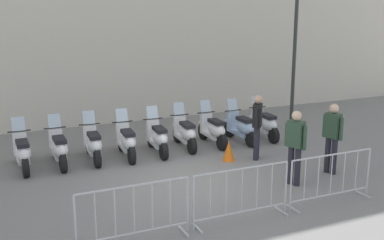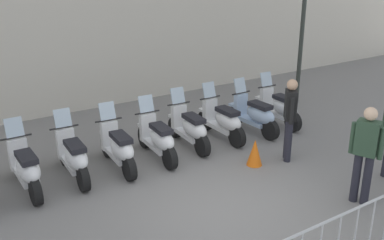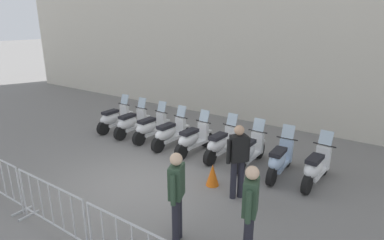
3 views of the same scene
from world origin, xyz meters
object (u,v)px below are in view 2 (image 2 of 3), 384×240
(motorcycle_1, at_px, (26,168))
(motorcycle_2, at_px, (74,157))
(motorcycle_5, at_px, (190,128))
(motorcycle_3, at_px, (119,148))
(motorcycle_4, at_px, (158,139))
(motorcycle_8, at_px, (279,108))
(officer_by_barriers, at_px, (366,150))
(traffic_cone, at_px, (255,152))
(motorcycle_7, at_px, (255,115))
(officer_mid_plaza, at_px, (290,115))
(motorcycle_6, at_px, (223,121))

(motorcycle_1, relative_size, motorcycle_2, 1.00)
(motorcycle_1, height_order, motorcycle_5, same)
(motorcycle_3, bearing_deg, motorcycle_5, 4.38)
(motorcycle_4, relative_size, motorcycle_8, 1.00)
(motorcycle_2, distance_m, motorcycle_5, 2.65)
(officer_by_barriers, relative_size, traffic_cone, 3.15)
(motorcycle_3, height_order, motorcycle_7, same)
(officer_mid_plaza, bearing_deg, motorcycle_5, 129.47)
(officer_by_barriers, bearing_deg, traffic_cone, 104.18)
(officer_by_barriers, bearing_deg, motorcycle_6, 94.14)
(motorcycle_2, bearing_deg, motorcycle_8, 0.26)
(motorcycle_1, xyz_separation_m, motorcycle_8, (6.17, 0.04, 0.00))
(motorcycle_5, bearing_deg, motorcycle_7, -3.53)
(motorcycle_2, distance_m, officer_by_barriers, 5.22)
(motorcycle_3, xyz_separation_m, motorcycle_8, (4.41, 0.11, 0.00))
(motorcycle_2, bearing_deg, motorcycle_3, -5.74)
(motorcycle_5, height_order, traffic_cone, motorcycle_5)
(motorcycle_5, relative_size, motorcycle_7, 1.00)
(motorcycle_1, height_order, motorcycle_4, same)
(motorcycle_3, bearing_deg, motorcycle_6, 2.52)
(motorcycle_5, xyz_separation_m, traffic_cone, (0.61, -1.47, -0.18))
(motorcycle_7, relative_size, motorcycle_8, 1.00)
(motorcycle_3, xyz_separation_m, officer_by_barriers, (2.91, -3.45, 0.53))
(motorcycle_3, distance_m, motorcycle_8, 4.42)
(officer_mid_plaza, xyz_separation_m, traffic_cone, (-0.74, 0.17, -0.71))
(motorcycle_2, height_order, motorcycle_8, same)
(motorcycle_7, relative_size, officer_by_barriers, 1.00)
(officer_mid_plaza, height_order, officer_by_barriers, same)
(motorcycle_5, distance_m, motorcycle_6, 0.89)
(motorcycle_1, distance_m, traffic_cone, 4.37)
(motorcycle_3, distance_m, motorcycle_7, 3.54)
(motorcycle_3, relative_size, motorcycle_5, 1.00)
(motorcycle_6, xyz_separation_m, traffic_cone, (-0.28, -1.45, -0.18))
(motorcycle_5, bearing_deg, officer_by_barriers, -72.29)
(motorcycle_4, bearing_deg, motorcycle_3, 179.40)
(officer_by_barriers, distance_m, traffic_cone, 2.30)
(motorcycle_7, xyz_separation_m, motorcycle_8, (0.88, 0.09, 0.00))
(motorcycle_8, distance_m, traffic_cone, 2.51)
(motorcycle_7, distance_m, officer_mid_plaza, 1.67)
(motorcycle_7, bearing_deg, motorcycle_4, -179.24)
(officer_mid_plaza, bearing_deg, motorcycle_4, 146.20)
(motorcycle_4, relative_size, officer_by_barriers, 1.00)
(motorcycle_3, relative_size, motorcycle_4, 1.00)
(motorcycle_3, bearing_deg, traffic_cone, -29.32)
(motorcycle_5, bearing_deg, motorcycle_3, -175.62)
(motorcycle_5, xyz_separation_m, motorcycle_6, (0.89, -0.02, 0.00))
(motorcycle_1, height_order, motorcycle_2, same)
(motorcycle_4, xyz_separation_m, traffic_cone, (1.49, -1.33, -0.18))
(motorcycle_3, distance_m, motorcycle_4, 0.88)
(motorcycle_7, bearing_deg, officer_mid_plaza, -105.39)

